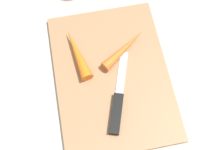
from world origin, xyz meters
TOP-DOWN VIEW (x-y plane):
  - ground_plane at (0.00, 0.00)m, footprint 1.40×1.40m
  - cutting_board at (0.00, 0.00)m, footprint 0.36×0.26m
  - knife at (0.08, -0.00)m, footprint 0.20×0.08m
  - carrot_short at (-0.06, 0.04)m, footprint 0.10×0.12m
  - carrot_long at (-0.06, -0.07)m, footprint 0.14×0.06m

SIDE VIEW (x-z plane):
  - ground_plane at x=0.00m, z-range 0.00..0.00m
  - cutting_board at x=0.00m, z-range 0.00..0.01m
  - knife at x=0.08m, z-range 0.01..0.02m
  - carrot_short at x=-0.06m, z-range 0.01..0.04m
  - carrot_long at x=-0.06m, z-range 0.01..0.04m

